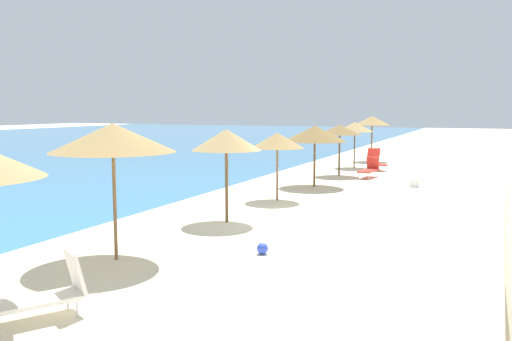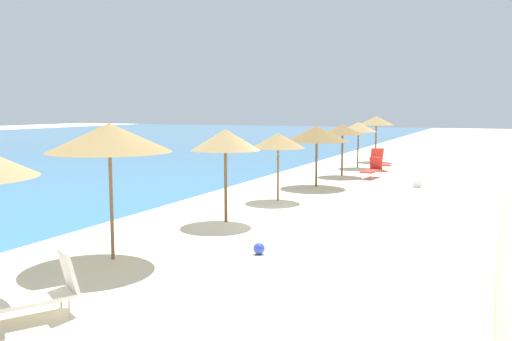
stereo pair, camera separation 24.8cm
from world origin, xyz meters
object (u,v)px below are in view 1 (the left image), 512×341
Objects in this scene: beach_umbrella_8 at (355,127)px; beach_umbrella_7 at (340,130)px; lounge_chair_1 at (369,169)px; beach_umbrella_3 at (113,138)px; lounge_chair_3 at (376,161)px; lounge_chair_0 at (45,293)px; beach_ball at (262,248)px; beach_umbrella_5 at (277,141)px; beach_umbrella_4 at (226,140)px; beach_umbrella_6 at (315,134)px; cooler_box at (415,182)px; beach_umbrella_9 at (372,121)px.

beach_umbrella_7 is at bearing -177.64° from beach_umbrella_8.
beach_umbrella_7 is 2.35m from lounge_chair_1.
beach_umbrella_3 is 1.85× the size of lounge_chair_3.
lounge_chair_0 is 19.46m from lounge_chair_1.
lounge_chair_0 reaches higher than beach_ball.
beach_umbrella_8 is at bearing 2.36° from beach_umbrella_7.
beach_umbrella_5 is 7.54m from beach_ball.
lounge_chair_0 is at bearing -178.53° from beach_umbrella_8.
beach_umbrella_3 reaches higher than beach_ball.
beach_umbrella_4 is at bearing -53.52° from lounge_chair_0.
lounge_chair_0 is (-15.56, -0.45, -1.79)m from beach_umbrella_6.
beach_umbrella_8 is at bearing -58.15° from lounge_chair_3.
beach_umbrella_8 reaches higher than cooler_box.
beach_umbrella_5 is 0.86× the size of beach_umbrella_9.
beach_umbrella_3 is 12.42m from beach_umbrella_6.
beach_umbrella_8 is (15.83, -0.02, -0.12)m from beach_umbrella_4.
beach_umbrella_8 is at bearing 32.81° from cooler_box.
beach_umbrella_4 is 15.31m from lounge_chair_3.
cooler_box is (9.58, -4.06, -2.19)m from beach_umbrella_4.
beach_umbrella_4 is 1.68× the size of lounge_chair_3.
beach_umbrella_6 is at bearing -2.86° from beach_umbrella_5.
cooler_box is at bearing -147.19° from beach_umbrella_8.
lounge_chair_0 is (-3.16, -1.09, -2.22)m from beach_umbrella_3.
beach_umbrella_3 is at bearing 162.18° from cooler_box.
lounge_chair_1 is at bearing -8.09° from beach_umbrella_4.
lounge_chair_3 is at bearing -165.93° from beach_umbrella_9.
beach_umbrella_4 is 1.08× the size of beach_umbrella_7.
lounge_chair_1 is (19.44, -1.06, -0.00)m from lounge_chair_0.
beach_umbrella_3 reaches higher than lounge_chair_1.
lounge_chair_1 is (16.27, -2.14, -2.22)m from beach_umbrella_3.
beach_umbrella_9 is 5.27m from lounge_chair_3.
beach_umbrella_3 reaches higher than lounge_chair_3.
beach_umbrella_9 is (11.92, 0.01, 0.29)m from beach_umbrella_6.
beach_umbrella_4 is 4.90× the size of cooler_box.
beach_umbrella_7 is 1.55× the size of lounge_chair_3.
beach_umbrella_3 is 14.96m from cooler_box.
beach_umbrella_4 is at bearing 157.06° from cooler_box.
beach_umbrella_9 is at bearing -106.17° from lounge_chair_3.
lounge_chair_3 is (11.05, -1.37, -1.66)m from beach_umbrella_5.
lounge_chair_3 is at bearing -9.25° from beach_umbrella_6.
beach_umbrella_6 reaches higher than lounge_chair_0.
lounge_chair_1 is at bearing -12.40° from beach_umbrella_5.
beach_umbrella_5 is at bearing 83.41° from lounge_chair_1.
beach_umbrella_9 is at bearing -1.48° from beach_umbrella_3.
beach_umbrella_7 is at bearing -179.89° from beach_umbrella_9.
beach_umbrella_4 reaches higher than lounge_chair_3.
beach_umbrella_6 is 1.61× the size of lounge_chair_1.
beach_umbrella_4 reaches higher than lounge_chair_1.
beach_umbrella_7 reaches higher than cooler_box.
beach_umbrella_5 is at bearing 179.33° from beach_umbrella_9.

